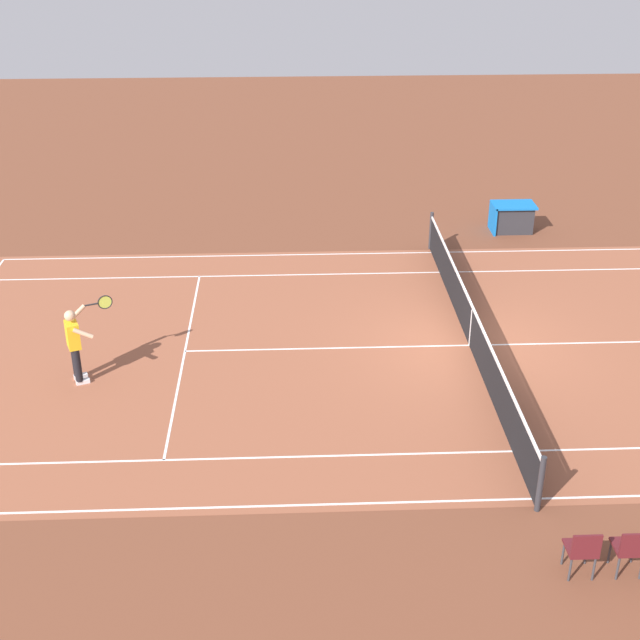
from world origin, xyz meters
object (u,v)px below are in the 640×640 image
at_px(spectator_chair_3, 630,548).
at_px(equipment_cart_tarped, 512,217).
at_px(tennis_net, 471,326).
at_px(tennis_player_near, 75,342).
at_px(spectator_chair_4, 583,549).

bearing_deg(spectator_chair_3, equipment_cart_tarped, -96.58).
bearing_deg(tennis_net, tennis_player_near, 8.04).
relative_size(tennis_player_near, spectator_chair_3, 1.93).
relative_size(spectator_chair_4, equipment_cart_tarped, 0.70).
xyz_separation_m(tennis_net, spectator_chair_3, (-0.94, 7.36, 0.03)).
bearing_deg(spectator_chair_4, spectator_chair_3, 180.00).
height_order(spectator_chair_3, equipment_cart_tarped, spectator_chair_3).
xyz_separation_m(tennis_net, equipment_cart_tarped, (-2.61, -7.07, -0.05)).
relative_size(tennis_player_near, equipment_cart_tarped, 1.36).
bearing_deg(tennis_player_near, spectator_chair_3, 146.79).
bearing_deg(tennis_player_near, spectator_chair_4, 144.66).
distance_m(spectator_chair_4, equipment_cart_tarped, 14.62).
bearing_deg(tennis_net, spectator_chair_4, 91.71).
height_order(tennis_player_near, spectator_chair_4, tennis_player_near).
bearing_deg(spectator_chair_4, equipment_cart_tarped, -99.40).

